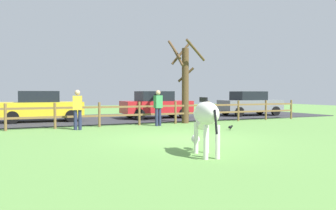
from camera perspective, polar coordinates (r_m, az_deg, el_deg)
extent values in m
plane|color=#5B8C42|center=(11.22, 2.45, -5.72)|extent=(60.00, 60.00, 0.00)
cube|color=#2D2D33|center=(19.90, -9.89, -2.27)|extent=(28.00, 7.40, 0.05)
cylinder|color=brown|center=(14.92, -25.74, -1.86)|extent=(0.11, 0.11, 1.10)
cylinder|color=brown|center=(15.00, -18.52, -1.74)|extent=(0.11, 0.11, 1.10)
cylinder|color=brown|center=(15.32, -11.50, -1.60)|extent=(0.11, 0.11, 1.10)
cylinder|color=brown|center=(15.86, -4.86, -1.44)|extent=(0.11, 0.11, 1.10)
cylinder|color=brown|center=(16.59, 1.27, -1.28)|extent=(0.11, 0.11, 1.10)
cylinder|color=brown|center=(17.50, 6.82, -1.12)|extent=(0.11, 0.11, 1.10)
cylinder|color=brown|center=(18.55, 11.78, -0.97)|extent=(0.11, 0.11, 1.10)
cylinder|color=brown|center=(19.73, 16.18, -0.83)|extent=(0.11, 0.11, 1.10)
cylinder|color=brown|center=(21.01, 20.06, -0.70)|extent=(0.11, 0.11, 1.10)
cube|color=brown|center=(15.56, -8.12, -1.72)|extent=(20.72, 0.06, 0.09)
cube|color=brown|center=(15.54, -8.13, -0.31)|extent=(20.72, 0.06, 0.09)
cylinder|color=#513A23|center=(16.92, 2.93, 3.25)|extent=(0.35, 0.35, 3.74)
cylinder|color=#513A23|center=(17.49, 2.26, 8.75)|extent=(1.10, 0.19, 1.24)
cylinder|color=#513A23|center=(17.32, 3.05, 5.12)|extent=(0.78, 0.56, 0.77)
cylinder|color=#513A23|center=(16.77, 1.08, 9.32)|extent=(0.14, 1.30, 1.06)
cylinder|color=#513A23|center=(16.61, 4.67, 9.20)|extent=(1.34, 0.61, 0.98)
cylinder|color=#513A23|center=(16.76, 1.61, 8.30)|extent=(0.23, 1.03, 1.09)
ellipsoid|color=white|center=(8.14, 6.51, -1.39)|extent=(0.76, 1.32, 0.56)
cylinder|color=white|center=(8.55, 4.77, -5.54)|extent=(0.11, 0.11, 0.78)
cylinder|color=white|center=(8.63, 6.56, -5.48)|extent=(0.11, 0.11, 0.78)
cylinder|color=white|center=(7.79, 6.41, -6.29)|extent=(0.11, 0.11, 0.78)
cylinder|color=white|center=(7.88, 8.36, -6.21)|extent=(0.11, 0.11, 0.78)
cylinder|color=white|center=(8.66, 5.43, -2.42)|extent=(0.37, 0.63, 0.51)
ellipsoid|color=white|center=(9.12, 4.66, -5.76)|extent=(0.30, 0.47, 0.24)
cube|color=black|center=(8.37, 5.99, 0.90)|extent=(0.17, 0.55, 0.12)
cylinder|color=black|center=(7.52, 8.06, -2.82)|extent=(0.09, 0.20, 0.54)
cylinder|color=black|center=(14.01, 10.39, -4.07)|extent=(0.01, 0.01, 0.06)
cylinder|color=black|center=(13.98, 10.49, -4.08)|extent=(0.01, 0.01, 0.06)
ellipsoid|color=black|center=(13.99, 10.44, -3.71)|extent=(0.18, 0.10, 0.12)
sphere|color=black|center=(14.03, 10.75, -3.49)|extent=(0.07, 0.07, 0.07)
cube|color=yellow|center=(18.42, -20.48, -0.61)|extent=(4.07, 1.86, 0.70)
cube|color=black|center=(18.40, -20.97, 1.34)|extent=(1.96, 1.64, 0.56)
cylinder|color=black|center=(19.38, -16.56, -1.48)|extent=(0.61, 0.20, 0.60)
cylinder|color=black|center=(17.69, -15.99, -1.80)|extent=(0.61, 0.20, 0.60)
cylinder|color=black|center=(19.29, -24.56, -1.59)|extent=(0.61, 0.20, 0.60)
cylinder|color=black|center=(17.60, -24.77, -1.93)|extent=(0.61, 0.20, 0.60)
cube|color=red|center=(19.61, -1.94, -0.33)|extent=(4.02, 1.75, 0.70)
cube|color=black|center=(19.54, -2.35, 1.51)|extent=(1.92, 1.59, 0.56)
cylinder|color=black|center=(20.94, 0.61, -1.13)|extent=(0.60, 0.19, 0.60)
cylinder|color=black|center=(19.41, 2.70, -1.39)|extent=(0.60, 0.19, 0.60)
cylinder|color=black|center=(19.97, -6.45, -1.30)|extent=(0.60, 0.19, 0.60)
cylinder|color=black|center=(18.36, -4.85, -1.59)|extent=(0.60, 0.19, 0.60)
cube|color=slate|center=(22.62, 13.69, -0.06)|extent=(4.12, 2.00, 0.70)
cube|color=black|center=(22.52, 13.39, 1.53)|extent=(2.01, 1.70, 0.56)
cylinder|color=black|center=(24.10, 15.21, -0.78)|extent=(0.61, 0.23, 0.60)
cylinder|color=black|center=(22.75, 17.71, -0.97)|extent=(0.61, 0.23, 0.60)
cylinder|color=black|center=(22.64, 9.65, -0.92)|extent=(0.61, 0.23, 0.60)
cylinder|color=black|center=(21.19, 11.95, -1.14)|extent=(0.61, 0.23, 0.60)
cylinder|color=#232847|center=(15.45, -1.95, -2.05)|extent=(0.14, 0.14, 0.82)
cylinder|color=#232847|center=(15.56, -1.41, -2.02)|extent=(0.14, 0.14, 0.82)
cube|color=#38844C|center=(15.47, -1.68, 0.55)|extent=(0.40, 0.29, 0.58)
sphere|color=tan|center=(15.47, -1.68, 2.11)|extent=(0.22, 0.22, 0.22)
cylinder|color=#232847|center=(14.30, -15.35, -2.45)|extent=(0.14, 0.14, 0.82)
cylinder|color=#232847|center=(14.29, -14.63, -2.45)|extent=(0.14, 0.14, 0.82)
cube|color=gold|center=(14.26, -15.02, 0.35)|extent=(0.40, 0.31, 0.58)
sphere|color=tan|center=(14.25, -15.03, 2.04)|extent=(0.22, 0.22, 0.22)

